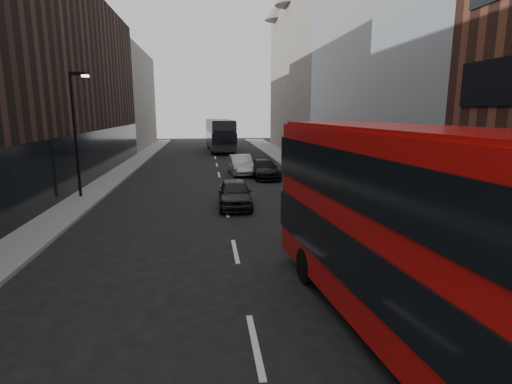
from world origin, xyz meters
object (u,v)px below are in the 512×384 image
object	(u,v)px
car_b	(241,165)
car_c	(264,169)
grey_bus	(220,134)
car_a	(235,193)
street_lamp	(76,126)
red_bus	(425,232)

from	to	relation	value
car_b	car_c	xyz separation A→B (m)	(1.62, -2.00, -0.09)
grey_bus	car_c	world-z (taller)	grey_bus
car_a	grey_bus	bearing A→B (deg)	91.12
street_lamp	red_bus	distance (m)	20.28
car_c	car_a	bearing A→B (deg)	-111.17
grey_bus	car_b	world-z (taller)	grey_bus
street_lamp	car_c	distance (m)	13.53
street_lamp	grey_bus	distance (m)	29.08
street_lamp	car_b	xyz separation A→B (m)	(10.00, 8.00, -3.40)
street_lamp	car_b	distance (m)	13.25
red_bus	car_c	size ratio (longest dim) A/B	2.48
car_a	car_b	size ratio (longest dim) A/B	0.91
red_bus	car_c	distance (m)	22.61
car_c	street_lamp	bearing A→B (deg)	-156.09
car_c	red_bus	bearing A→B (deg)	-93.30
grey_bus	street_lamp	bearing A→B (deg)	-111.17
grey_bus	car_c	bearing A→B (deg)	-86.20
red_bus	car_c	bearing A→B (deg)	84.43
red_bus	grey_bus	distance (m)	44.17
grey_bus	car_c	distance (m)	21.77
car_a	red_bus	bearing A→B (deg)	-76.03
street_lamp	car_a	xyz separation A→B (m)	(8.72, -3.03, -3.45)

